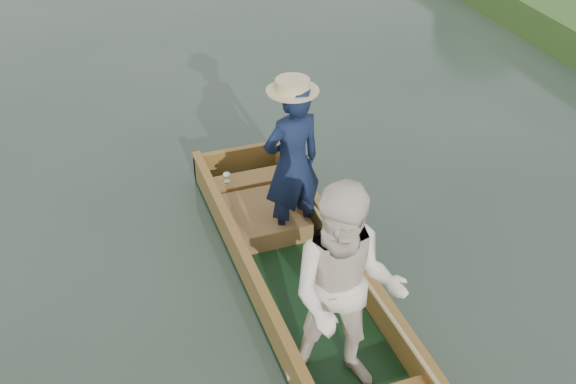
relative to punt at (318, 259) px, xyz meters
name	(u,v)px	position (x,y,z in m)	size (l,w,h in m)	color
ground	(308,303)	(0.02, 0.25, -0.77)	(120.00, 120.00, 0.00)	#283D30
punt	(318,259)	(0.00, 0.00, 0.00)	(1.27, 5.00, 2.08)	black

